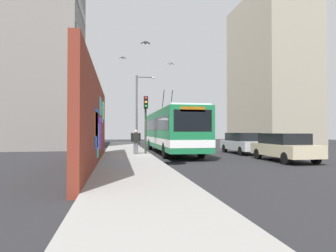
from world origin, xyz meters
name	(u,v)px	position (x,y,z in m)	size (l,w,h in m)	color
ground_plane	(153,157)	(0.00, 0.00, 0.00)	(80.00, 80.00, 0.00)	#232326
sidewalk_slab	(128,157)	(0.00, 1.60, 0.07)	(48.00, 3.20, 0.15)	gray
graffiti_wall	(95,122)	(-3.92, 3.35, 2.14)	(14.13, 0.32, 4.29)	maroon
building_far_left	(46,56)	(10.82, 9.20, 9.09)	(8.19, 6.65, 18.17)	gray
building_far_right	(270,71)	(15.06, -17.00, 9.39)	(12.44, 6.65, 18.79)	#9E937F
city_bus	(171,130)	(2.98, -1.80, 1.82)	(12.67, 2.59, 5.06)	#19723F
parked_car_champagne	(284,147)	(-3.76, -7.00, 0.84)	(4.40, 1.93, 1.58)	#C6B793
parked_car_silver	(242,143)	(1.70, -7.00, 0.83)	(4.61, 1.80, 1.58)	#B7B7BC
pedestrian_midblock	(136,140)	(1.00, 1.04, 1.11)	(0.22, 0.66, 1.64)	#595960
traffic_light	(146,115)	(1.12, 0.35, 2.84)	(0.49, 0.28, 3.98)	#2D382D
street_lamp	(139,106)	(8.95, 0.25, 4.12)	(0.44, 1.82, 6.93)	#4C4C51
flying_pigeons	(145,56)	(1.42, 0.35, 7.00)	(7.34, 3.92, 1.21)	gray
curbside_puddle	(172,163)	(-3.54, -0.60, 0.00)	(1.57, 1.57, 0.00)	black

